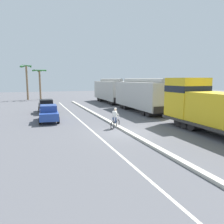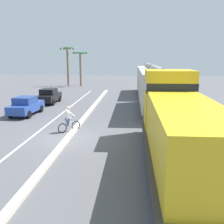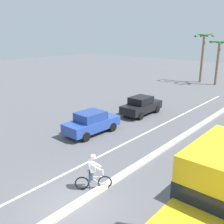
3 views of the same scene
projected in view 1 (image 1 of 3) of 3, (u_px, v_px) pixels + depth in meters
ground_plane at (126, 132)px, 17.09m from camera, size 120.00×120.00×0.00m
median_curb at (103, 118)px, 22.65m from camera, size 0.36×36.00×0.16m
lane_stripe at (80, 120)px, 21.85m from camera, size 0.14×36.00×0.01m
locomotive at (218, 110)px, 16.07m from camera, size 3.10×11.61×4.20m
hopper_car_lead at (141, 95)px, 27.32m from camera, size 2.90×10.60×4.18m
hopper_car_middle at (110, 91)px, 38.10m from camera, size 2.90×10.60×4.18m
parked_car_blue at (49, 113)px, 21.16m from camera, size 1.99×4.28×1.62m
parked_car_black at (46, 106)px, 26.85m from camera, size 1.84×4.20×1.62m
cyclist at (115, 119)px, 18.22m from camera, size 1.27×1.24×1.71m
palm_tree_near at (40, 76)px, 43.21m from camera, size 2.70×2.77×6.15m
palm_tree_far at (27, 75)px, 42.88m from camera, size 2.26×2.20×7.04m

